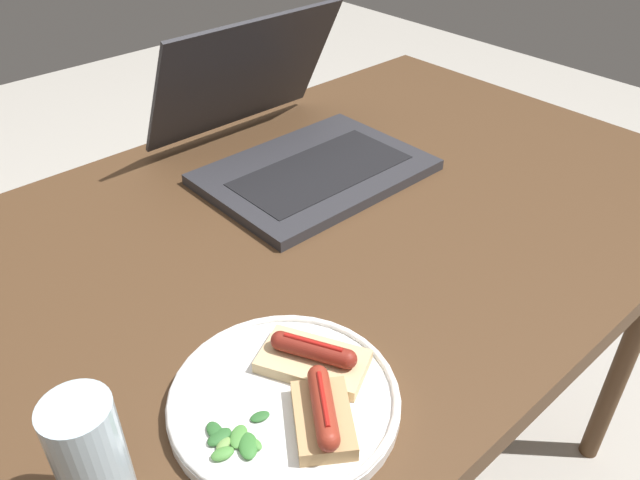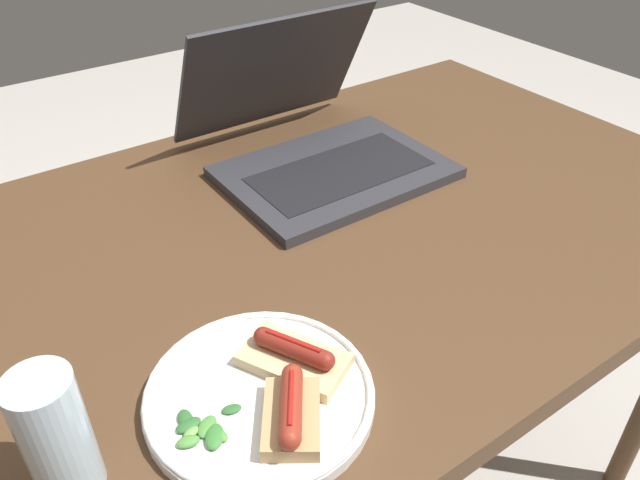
# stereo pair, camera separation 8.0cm
# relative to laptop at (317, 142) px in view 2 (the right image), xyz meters

# --- Properties ---
(desk) EXTENTS (1.48, 0.82, 0.76)m
(desk) POSITION_rel_laptop_xyz_m (-0.17, -0.16, -0.10)
(desk) COLOR #4C331E
(desk) RESTS_ON ground_plane
(laptop) EXTENTS (0.36, 0.38, 0.24)m
(laptop) POSITION_rel_laptop_xyz_m (0.00, 0.00, 0.00)
(laptop) COLOR #2D2D33
(laptop) RESTS_ON desk
(plate) EXTENTS (0.25, 0.25, 0.02)m
(plate) POSITION_rel_laptop_xyz_m (-0.35, -0.39, -0.03)
(plate) COLOR white
(plate) RESTS_ON desk
(sausage_toast_left) EXTENTS (0.10, 0.11, 0.04)m
(sausage_toast_left) POSITION_rel_laptop_xyz_m (-0.34, -0.45, -0.01)
(sausage_toast_left) COLOR tan
(sausage_toast_left) RESTS_ON plate
(sausage_toast_middle) EXTENTS (0.11, 0.13, 0.04)m
(sausage_toast_middle) POSITION_rel_laptop_xyz_m (-0.30, -0.38, -0.02)
(sausage_toast_middle) COLOR #D6B784
(sausage_toast_middle) RESTS_ON plate
(salad_pile) EXTENTS (0.08, 0.07, 0.01)m
(salad_pile) POSITION_rel_laptop_xyz_m (-0.42, -0.41, -0.03)
(salad_pile) COLOR #2D662D
(salad_pile) RESTS_ON plate
(drinking_glass) EXTENTS (0.06, 0.06, 0.14)m
(drinking_glass) POSITION_rel_laptop_xyz_m (-0.54, -0.38, 0.03)
(drinking_glass) COLOR silver
(drinking_glass) RESTS_ON desk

